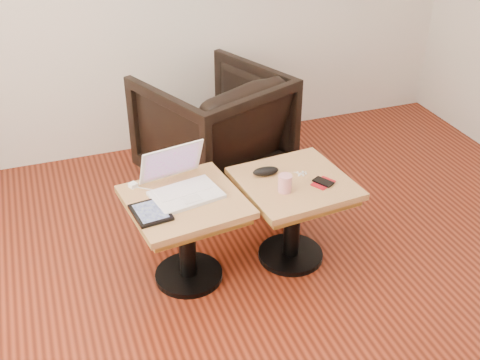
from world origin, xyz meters
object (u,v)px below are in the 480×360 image
object	(u,v)px
side_table_right	(293,201)
striped_cup	(285,183)
side_table_left	(186,219)
laptop	(181,184)
armchair	(213,128)

from	to	relation	value
side_table_right	striped_cup	size ratio (longest dim) A/B	6.62
side_table_right	striped_cup	bearing A→B (deg)	-144.67
side_table_left	laptop	size ratio (longest dim) A/B	1.59
laptop	striped_cup	size ratio (longest dim) A/B	4.26
laptop	striped_cup	distance (m)	0.55
side_table_right	striped_cup	distance (m)	0.22
striped_cup	laptop	bearing A→B (deg)	160.81
laptop	armchair	xyz separation A→B (m)	(0.47, 0.93, -0.18)
side_table_right	armchair	xyz separation A→B (m)	(-0.14, 1.03, -0.00)
laptop	armchair	size ratio (longest dim) A/B	0.47
striped_cup	armchair	size ratio (longest dim) A/B	0.11
side_table_right	side_table_left	bearing A→B (deg)	172.09
side_table_right	laptop	bearing A→B (deg)	165.45
laptop	armchair	distance (m)	1.06
armchair	laptop	bearing A→B (deg)	40.75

